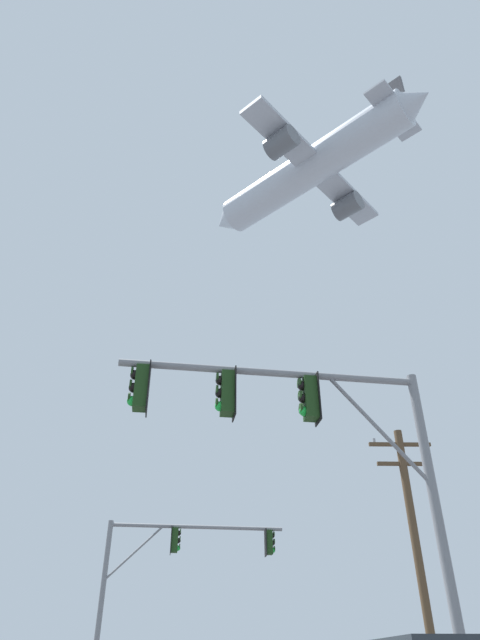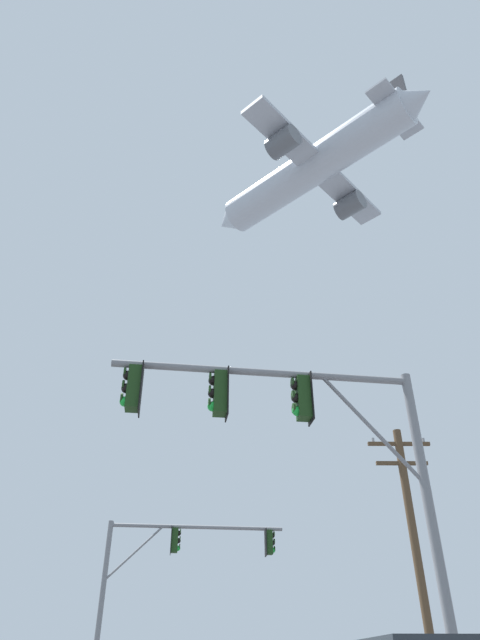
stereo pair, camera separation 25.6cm
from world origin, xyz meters
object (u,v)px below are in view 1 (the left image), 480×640
Objects in this scene: utility_pole at (416,548)px; airplane at (311,168)px; signal_pole_near at (308,437)px; signal_pole_far at (170,562)px.

airplane is at bearing 83.57° from utility_pole.
airplane reaches higher than signal_pole_near.
airplane is (2.63, 23.34, 43.46)m from utility_pole.
signal_pole_near is 0.78× the size of utility_pole.
signal_pole_far is at bearing -119.83° from airplane.
airplane reaches higher than utility_pole.
utility_pole is at bearing -27.10° from signal_pole_far.
signal_pole_near is 0.29× the size of airplane.
utility_pole is 0.37× the size of airplane.
airplane is (10.95, 19.09, 43.29)m from signal_pole_far.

